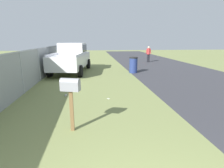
{
  "coord_description": "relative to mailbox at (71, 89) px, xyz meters",
  "views": [
    {
      "loc": [
        -0.9,
        0.69,
        2.33
      ],
      "look_at": [
        4.72,
        0.08,
        0.93
      ],
      "focal_mm": 28.71,
      "sensor_mm": 36.0,
      "label": 1
    }
  ],
  "objects": [
    {
      "name": "litter_can_far_scatter",
      "position": [
        3.02,
        0.61,
        -1.09
      ],
      "size": [
        0.13,
        0.09,
        0.07
      ],
      "primitive_type": "cylinder",
      "rotation": [
        0.0,
        1.57,
        6.02
      ],
      "color": "silver",
      "rests_on": "ground"
    },
    {
      "name": "trash_bin",
      "position": [
        8.14,
        -3.47,
        -0.56
      ],
      "size": [
        0.6,
        0.6,
        1.13
      ],
      "color": "navy",
      "rests_on": "ground"
    },
    {
      "name": "pedestrian",
      "position": [
        14.17,
        -6.45,
        -0.17
      ],
      "size": [
        0.3,
        0.57,
        1.65
      ],
      "rotation": [
        0.0,
        0.0,
        6.15
      ],
      "color": "black",
      "rests_on": "ground"
    },
    {
      "name": "mailbox",
      "position": [
        0.0,
        0.0,
        0.0
      ],
      "size": [
        0.32,
        0.51,
        1.41
      ],
      "rotation": [
        0.0,
        0.0,
        -0.28
      ],
      "color": "brown",
      "rests_on": "ground"
    },
    {
      "name": "fence_section",
      "position": [
        3.61,
        2.5,
        -0.12
      ],
      "size": [
        15.83,
        0.07,
        1.86
      ],
      "color": "#9EA3A8",
      "rests_on": "ground"
    },
    {
      "name": "pickup_truck",
      "position": [
        9.11,
        0.96,
        -0.02
      ],
      "size": [
        5.63,
        2.73,
        2.09
      ],
      "rotation": [
        0.0,
        0.0,
        -0.13
      ],
      "color": "silver",
      "rests_on": "ground"
    },
    {
      "name": "litter_wrapper_midfield_b",
      "position": [
        2.48,
        -1.16,
        -1.12
      ],
      "size": [
        0.15,
        0.14,
        0.01
      ],
      "primitive_type": "cube",
      "rotation": [
        0.0,
        0.0,
        3.88
      ],
      "color": "silver",
      "rests_on": "ground"
    }
  ]
}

